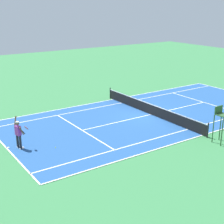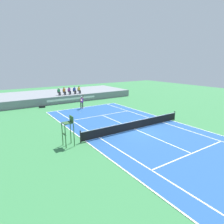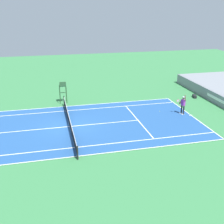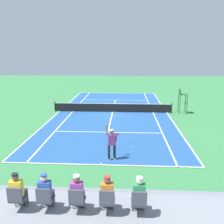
% 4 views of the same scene
% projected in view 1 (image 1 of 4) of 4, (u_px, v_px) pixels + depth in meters
% --- Properties ---
extents(ground_plane, '(80.00, 80.00, 0.00)m').
position_uv_depth(ground_plane, '(150.00, 115.00, 27.65)').
color(ground_plane, '#387F47').
extents(court, '(11.08, 23.88, 0.03)m').
position_uv_depth(court, '(150.00, 115.00, 27.65)').
color(court, '#235193').
rests_on(court, ground).
extents(net, '(11.98, 0.10, 1.07)m').
position_uv_depth(net, '(151.00, 109.00, 27.49)').
color(net, black).
rests_on(net, ground).
extents(tennis_player, '(0.74, 0.75, 2.08)m').
position_uv_depth(tennis_player, '(19.00, 134.00, 20.94)').
color(tennis_player, '#232328').
rests_on(tennis_player, ground).
extents(tennis_ball, '(0.07, 0.07, 0.07)m').
position_uv_depth(tennis_ball, '(55.00, 148.00, 21.32)').
color(tennis_ball, '#D1E533').
rests_on(tennis_ball, ground).
extents(umpire_chair, '(0.77, 0.77, 2.44)m').
position_uv_depth(umpire_chair, '(221.00, 120.00, 21.72)').
color(umpire_chair, '#2D562D').
rests_on(umpire_chair, ground).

